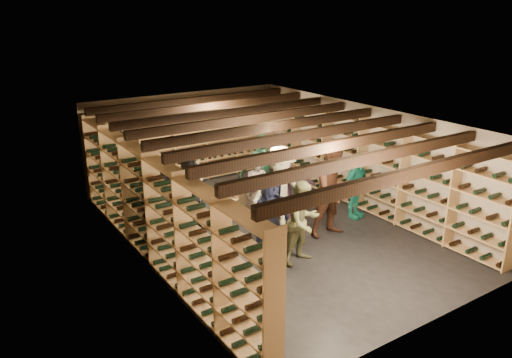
{
  "coord_description": "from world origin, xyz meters",
  "views": [
    {
      "loc": [
        -5.57,
        -7.93,
        4.5
      ],
      "look_at": [
        -0.24,
        0.2,
        1.15
      ],
      "focal_mm": 35.0,
      "sensor_mm": 36.0,
      "label": 1
    }
  ],
  "objects_px": {
    "person_7": "(257,192)",
    "person_9": "(195,202)",
    "person_8": "(334,191)",
    "person_1": "(193,207)",
    "crate_stack_right": "(225,207)",
    "person_2": "(303,222)",
    "person_3": "(280,190)",
    "person_4": "(356,186)",
    "crate_loose": "(234,188)",
    "person_0": "(166,207)",
    "crate_stack_left": "(246,199)",
    "person_11": "(281,187)",
    "person_10": "(261,176)",
    "person_6": "(270,214)"
  },
  "relations": [
    {
      "from": "person_7",
      "to": "person_8",
      "type": "height_order",
      "value": "person_8"
    },
    {
      "from": "crate_loose",
      "to": "person_8",
      "type": "relative_size",
      "value": 0.26
    },
    {
      "from": "person_6",
      "to": "person_10",
      "type": "xyz_separation_m",
      "value": [
        0.85,
        1.59,
        0.16
      ]
    },
    {
      "from": "crate_stack_left",
      "to": "person_10",
      "type": "distance_m",
      "value": 0.86
    },
    {
      "from": "person_11",
      "to": "crate_loose",
      "type": "bearing_deg",
      "value": 104.13
    },
    {
      "from": "crate_loose",
      "to": "crate_stack_right",
      "type": "bearing_deg",
      "value": -128.25
    },
    {
      "from": "person_11",
      "to": "person_2",
      "type": "bearing_deg",
      "value": -96.76
    },
    {
      "from": "crate_loose",
      "to": "person_3",
      "type": "xyz_separation_m",
      "value": [
        -0.47,
        -2.64,
        0.85
      ]
    },
    {
      "from": "crate_stack_left",
      "to": "person_1",
      "type": "xyz_separation_m",
      "value": [
        -1.97,
        -1.27,
        0.68
      ]
    },
    {
      "from": "person_0",
      "to": "person_2",
      "type": "distance_m",
      "value": 2.64
    },
    {
      "from": "person_1",
      "to": "person_11",
      "type": "xyz_separation_m",
      "value": [
        2.25,
        0.26,
        -0.14
      ]
    },
    {
      "from": "person_6",
      "to": "person_7",
      "type": "distance_m",
      "value": 1.25
    },
    {
      "from": "crate_stack_left",
      "to": "person_4",
      "type": "bearing_deg",
      "value": -44.03
    },
    {
      "from": "person_1",
      "to": "person_9",
      "type": "bearing_deg",
      "value": 37.25
    },
    {
      "from": "person_7",
      "to": "person_3",
      "type": "bearing_deg",
      "value": -53.82
    },
    {
      "from": "person_8",
      "to": "person_9",
      "type": "distance_m",
      "value": 2.83
    },
    {
      "from": "person_1",
      "to": "person_9",
      "type": "distance_m",
      "value": 0.57
    },
    {
      "from": "crate_stack_right",
      "to": "person_4",
      "type": "xyz_separation_m",
      "value": [
        2.36,
        -1.74,
        0.59
      ]
    },
    {
      "from": "person_7",
      "to": "crate_stack_right",
      "type": "bearing_deg",
      "value": 119.9
    },
    {
      "from": "crate_stack_right",
      "to": "person_8",
      "type": "height_order",
      "value": "person_8"
    },
    {
      "from": "crate_loose",
      "to": "person_4",
      "type": "distance_m",
      "value": 3.33
    },
    {
      "from": "person_6",
      "to": "crate_stack_left",
      "type": "bearing_deg",
      "value": 81.57
    },
    {
      "from": "person_2",
      "to": "person_3",
      "type": "bearing_deg",
      "value": 64.15
    },
    {
      "from": "crate_stack_left",
      "to": "crate_loose",
      "type": "xyz_separation_m",
      "value": [
        0.39,
        1.21,
        -0.17
      ]
    },
    {
      "from": "person_7",
      "to": "person_10",
      "type": "relative_size",
      "value": 0.81
    },
    {
      "from": "person_7",
      "to": "person_4",
      "type": "bearing_deg",
      "value": -8.11
    },
    {
      "from": "person_7",
      "to": "person_9",
      "type": "distance_m",
      "value": 1.42
    },
    {
      "from": "person_4",
      "to": "person_10",
      "type": "xyz_separation_m",
      "value": [
        -1.71,
        1.24,
        0.2
      ]
    },
    {
      "from": "crate_stack_right",
      "to": "crate_loose",
      "type": "bearing_deg",
      "value": 51.75
    },
    {
      "from": "crate_stack_right",
      "to": "person_6",
      "type": "xyz_separation_m",
      "value": [
        -0.2,
        -2.08,
        0.62
      ]
    },
    {
      "from": "person_0",
      "to": "person_9",
      "type": "distance_m",
      "value": 0.69
    },
    {
      "from": "crate_stack_left",
      "to": "person_2",
      "type": "bearing_deg",
      "value": -99.91
    },
    {
      "from": "crate_stack_left",
      "to": "person_8",
      "type": "distance_m",
      "value": 2.38
    },
    {
      "from": "person_0",
      "to": "person_3",
      "type": "relative_size",
      "value": 0.97
    },
    {
      "from": "person_10",
      "to": "person_11",
      "type": "height_order",
      "value": "person_10"
    },
    {
      "from": "person_2",
      "to": "person_9",
      "type": "relative_size",
      "value": 0.98
    },
    {
      "from": "person_7",
      "to": "person_2",
      "type": "bearing_deg",
      "value": -82.56
    },
    {
      "from": "person_9",
      "to": "person_10",
      "type": "xyz_separation_m",
      "value": [
        1.79,
        0.29,
        0.14
      ]
    },
    {
      "from": "person_0",
      "to": "person_9",
      "type": "xyz_separation_m",
      "value": [
        0.68,
        0.13,
        -0.09
      ]
    },
    {
      "from": "person_2",
      "to": "person_9",
      "type": "distance_m",
      "value": 2.3
    },
    {
      "from": "person_6",
      "to": "person_11",
      "type": "relative_size",
      "value": 0.99
    },
    {
      "from": "person_0",
      "to": "person_7",
      "type": "distance_m",
      "value": 2.1
    },
    {
      "from": "crate_loose",
      "to": "person_0",
      "type": "height_order",
      "value": "person_0"
    },
    {
      "from": "crate_stack_left",
      "to": "person_9",
      "type": "height_order",
      "value": "person_9"
    },
    {
      "from": "person_2",
      "to": "person_7",
      "type": "height_order",
      "value": "person_2"
    },
    {
      "from": "crate_stack_right",
      "to": "person_0",
      "type": "relative_size",
      "value": 0.31
    },
    {
      "from": "crate_loose",
      "to": "person_2",
      "type": "xyz_separation_m",
      "value": [
        -0.87,
        -3.94,
        0.7
      ]
    },
    {
      "from": "person_2",
      "to": "person_0",
      "type": "bearing_deg",
      "value": 127.71
    },
    {
      "from": "person_8",
      "to": "person_11",
      "type": "relative_size",
      "value": 1.2
    },
    {
      "from": "person_0",
      "to": "person_7",
      "type": "bearing_deg",
      "value": -1.44
    }
  ]
}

